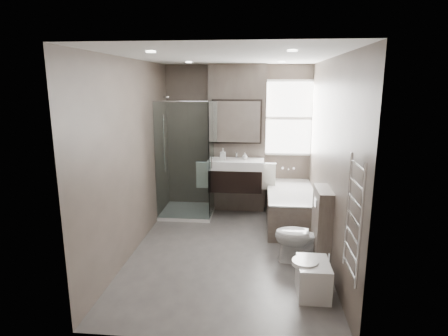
# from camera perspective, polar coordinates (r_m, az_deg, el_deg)

# --- Properties ---
(room) EXTENTS (2.70, 3.90, 2.70)m
(room) POSITION_cam_1_polar(r_m,az_deg,el_deg) (4.94, 0.72, 1.35)
(room) COLOR #575350
(room) RESTS_ON ground
(vanity_pier) EXTENTS (1.00, 0.25, 2.60)m
(vanity_pier) POSITION_cam_1_polar(r_m,az_deg,el_deg) (6.68, 2.03, 4.39)
(vanity_pier) COLOR #5A4F47
(vanity_pier) RESTS_ON ground
(vanity) EXTENTS (0.95, 0.47, 0.66)m
(vanity) POSITION_cam_1_polar(r_m,az_deg,el_deg) (6.45, 1.79, -0.99)
(vanity) COLOR black
(vanity) RESTS_ON vanity_pier
(mirror_cabinet) EXTENTS (0.86, 0.08, 0.76)m
(mirror_cabinet) POSITION_cam_1_polar(r_m,az_deg,el_deg) (6.48, 1.96, 7.07)
(mirror_cabinet) COLOR black
(mirror_cabinet) RESTS_ON vanity_pier
(towel_left) EXTENTS (0.24, 0.06, 0.44)m
(towel_left) POSITION_cam_1_polar(r_m,az_deg,el_deg) (6.49, -3.16, -1.09)
(towel_left) COLOR white
(towel_left) RESTS_ON vanity_pier
(towel_right) EXTENTS (0.24, 0.06, 0.44)m
(towel_right) POSITION_cam_1_polar(r_m,az_deg,el_deg) (6.42, 6.77, -1.32)
(towel_right) COLOR white
(towel_right) RESTS_ON vanity_pier
(shower_enclosure) EXTENTS (0.90, 0.90, 2.00)m
(shower_enclosure) POSITION_cam_1_polar(r_m,az_deg,el_deg) (6.53, -4.87, -3.11)
(shower_enclosure) COLOR white
(shower_enclosure) RESTS_ON ground
(bathtub) EXTENTS (0.75, 1.60, 0.57)m
(bathtub) POSITION_cam_1_polar(r_m,az_deg,el_deg) (6.26, 10.08, -5.67)
(bathtub) COLOR #5A4F47
(bathtub) RESTS_ON ground
(window) EXTENTS (0.98, 0.06, 1.33)m
(window) POSITION_cam_1_polar(r_m,az_deg,el_deg) (6.74, 9.84, 7.50)
(window) COLOR white
(window) RESTS_ON room
(toilet) EXTENTS (0.73, 0.46, 0.70)m
(toilet) POSITION_cam_1_polar(r_m,az_deg,el_deg) (5.00, 11.76, -10.17)
(toilet) COLOR white
(toilet) RESTS_ON ground
(cistern_box) EXTENTS (0.19, 0.55, 1.00)m
(cistern_box) POSITION_cam_1_polar(r_m,az_deg,el_deg) (4.97, 14.63, -8.63)
(cistern_box) COLOR #5A4F47
(cistern_box) RESTS_ON ground
(bidet) EXTENTS (0.41, 0.48, 0.50)m
(bidet) POSITION_cam_1_polar(r_m,az_deg,el_deg) (4.38, 13.34, -15.93)
(bidet) COLOR white
(bidet) RESTS_ON ground
(towel_radiator) EXTENTS (0.03, 0.49, 1.10)m
(towel_radiator) POSITION_cam_1_polar(r_m,az_deg,el_deg) (3.53, 19.19, -7.23)
(towel_radiator) COLOR silver
(towel_radiator) RESTS_ON room
(soap_bottle_a) EXTENTS (0.09, 0.09, 0.20)m
(soap_bottle_a) POSITION_cam_1_polar(r_m,az_deg,el_deg) (6.36, -0.17, 2.13)
(soap_bottle_a) COLOR white
(soap_bottle_a) RESTS_ON vanity
(soap_bottle_b) EXTENTS (0.09, 0.09, 0.12)m
(soap_bottle_b) POSITION_cam_1_polar(r_m,az_deg,el_deg) (6.40, 3.19, 1.84)
(soap_bottle_b) COLOR white
(soap_bottle_b) RESTS_ON vanity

